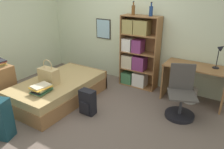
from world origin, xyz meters
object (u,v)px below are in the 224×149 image
object	(u,v)px
book_stack_on_bed	(41,89)
bookcase	(136,53)
desk_lamp	(220,52)
desk_chair	(181,101)
bottle_brown	(151,11)
bed	(59,90)
desk	(194,77)
backpack	(88,102)
waste_bin	(190,95)
handbag	(49,76)
bottle_green	(133,10)

from	to	relation	value
book_stack_on_bed	bookcase	xyz separation A→B (m)	(0.89, 2.03, 0.28)
desk_lamp	desk_chair	bearing A→B (deg)	-120.09
bottle_brown	bed	bearing A→B (deg)	-131.22
desk	backpack	bearing A→B (deg)	-135.23
book_stack_on_bed	desk	distance (m)	2.95
waste_bin	bed	bearing A→B (deg)	-150.79
handbag	book_stack_on_bed	size ratio (longest dim) A/B	1.24
bottle_brown	waste_bin	xyz separation A→B (m)	(1.05, -0.18, -1.59)
desk_chair	backpack	xyz separation A→B (m)	(-1.46, -0.85, -0.06)
bed	bottle_green	distance (m)	2.30
book_stack_on_bed	waste_bin	xyz separation A→B (m)	(2.22, 1.87, -0.35)
handbag	backpack	size ratio (longest dim) A/B	1.04
bottle_green	desk	bearing A→B (deg)	-3.34
bottle_green	book_stack_on_bed	bearing A→B (deg)	-111.34
desk_chair	backpack	bearing A→B (deg)	-149.81
bottle_brown	desk	xyz separation A→B (m)	(1.06, -0.12, -1.20)
bottle_brown	book_stack_on_bed	bearing A→B (deg)	-119.89
bed	desk_lamp	xyz separation A→B (m)	(2.73, 1.45, 0.88)
handbag	backpack	xyz separation A→B (m)	(0.88, 0.06, -0.36)
book_stack_on_bed	bottle_brown	bearing A→B (deg)	60.11
desk	waste_bin	distance (m)	0.39
desk_lamp	backpack	distance (m)	2.61
desk_lamp	desk_chair	xyz separation A→B (m)	(-0.43, -0.73, -0.80)
desk_lamp	waste_bin	world-z (taller)	desk_lamp
backpack	desk_chair	bearing A→B (deg)	30.19
desk	desk_chair	xyz separation A→B (m)	(-0.06, -0.66, -0.24)
bed	book_stack_on_bed	world-z (taller)	book_stack_on_bed
bottle_brown	backpack	distance (m)	2.26
handbag	desk_lamp	world-z (taller)	desk_lamp
book_stack_on_bed	bookcase	distance (m)	2.23
backpack	bottle_brown	bearing A→B (deg)	74.19
handbag	book_stack_on_bed	xyz separation A→B (m)	(0.17, -0.35, -0.09)
bed	handbag	bearing A→B (deg)	-100.63
desk_chair	waste_bin	distance (m)	0.62
desk	bottle_brown	bearing A→B (deg)	173.53
bed	desk_lamp	size ratio (longest dim) A/B	4.06
handbag	desk_lamp	size ratio (longest dim) A/B	1.03
handbag	desk_chair	xyz separation A→B (m)	(2.34, 0.91, -0.30)
bottle_brown	backpack	size ratio (longest dim) A/B	0.60
bottle_brown	desk_lamp	size ratio (longest dim) A/B	0.60
bottle_brown	waste_bin	bearing A→B (deg)	-9.62
bookcase	bottle_green	distance (m)	0.96
book_stack_on_bed	bed	bearing A→B (deg)	103.55
bookcase	desk_lamp	size ratio (longest dim) A/B	3.41
desk_chair	backpack	size ratio (longest dim) A/B	2.00
desk	bottle_green	bearing A→B (deg)	176.66
book_stack_on_bed	bottle_brown	world-z (taller)	bottle_brown
bed	bottle_green	xyz separation A→B (m)	(0.92, 1.46, 1.53)
bookcase	desk	xyz separation A→B (m)	(1.34, -0.10, -0.25)
desk	desk_chair	size ratio (longest dim) A/B	1.25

